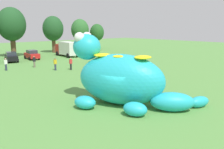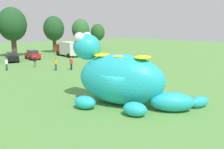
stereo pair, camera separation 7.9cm
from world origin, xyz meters
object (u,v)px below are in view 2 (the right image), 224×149
object	(u,v)px
giant_inflatable_creature	(121,78)
spectator_mid_field	(56,64)
spectator_by_cars	(6,64)
car_black	(12,57)
car_red	(33,55)
spectator_near_inflatable	(71,64)
spectator_wandering	(35,62)
box_truck	(68,49)

from	to	relation	value
giant_inflatable_creature	spectator_mid_field	world-z (taller)	giant_inflatable_creature
spectator_mid_field	spectator_by_cars	distance (m)	6.77
giant_inflatable_creature	spectator_by_cars	xyz separation A→B (m)	(-2.10, 20.71, -1.16)
car_black	car_red	xyz separation A→B (m)	(3.96, 0.78, 0.00)
giant_inflatable_creature	car_black	distance (m)	28.59
car_black	spectator_near_inflatable	world-z (taller)	car_black
giant_inflatable_creature	car_black	world-z (taller)	giant_inflatable_creature
giant_inflatable_creature	spectator_mid_field	size ratio (longest dim) A/B	5.53
giant_inflatable_creature	spectator_by_cars	world-z (taller)	giant_inflatable_creature
spectator_by_cars	spectator_mid_field	bearing A→B (deg)	-40.48
spectator_mid_field	spectator_by_cars	size ratio (longest dim) A/B	1.00
spectator_wandering	spectator_near_inflatable	bearing A→B (deg)	-60.35
giant_inflatable_creature	car_black	xyz separation A→B (m)	(1.24, 28.54, -1.15)
box_truck	spectator_near_inflatable	xyz separation A→B (m)	(-7.47, -13.55, -0.75)
car_black	spectator_near_inflatable	xyz separation A→B (m)	(3.61, -13.31, -0.01)
giant_inflatable_creature	box_truck	world-z (taller)	giant_inflatable_creature
box_truck	spectator_mid_field	world-z (taller)	box_truck
car_black	box_truck	xyz separation A→B (m)	(11.07, 0.24, 0.74)
spectator_wandering	car_red	bearing A→B (deg)	69.18
car_red	spectator_wandering	size ratio (longest dim) A/B	2.46
spectator_near_inflatable	car_black	bearing A→B (deg)	105.16
box_truck	spectator_by_cars	world-z (taller)	box_truck
spectator_by_cars	spectator_wandering	world-z (taller)	same
spectator_near_inflatable	spectator_mid_field	size ratio (longest dim) A/B	1.00
car_red	spectator_mid_field	size ratio (longest dim) A/B	2.46
car_red	box_truck	bearing A→B (deg)	-4.31
car_red	spectator_mid_field	xyz separation A→B (m)	(-2.16, -13.00, -0.01)
car_black	box_truck	size ratio (longest dim) A/B	0.67
spectator_near_inflatable	spectator_by_cars	xyz separation A→B (m)	(-6.95, 5.48, 0.00)
box_truck	spectator_wandering	distance (m)	13.37
spectator_near_inflatable	spectator_mid_field	distance (m)	2.11
spectator_by_cars	spectator_wandering	xyz separation A→B (m)	(3.95, -0.22, 0.00)
car_red	spectator_mid_field	bearing A→B (deg)	-99.43
spectator_mid_field	spectator_by_cars	bearing A→B (deg)	139.52
spectator_by_cars	spectator_wandering	distance (m)	3.96
giant_inflatable_creature	spectator_near_inflatable	xyz separation A→B (m)	(4.85, 15.23, -1.16)
box_truck	spectator_by_cars	distance (m)	16.53
box_truck	spectator_near_inflatable	bearing A→B (deg)	-118.85
spectator_mid_field	giant_inflatable_creature	bearing A→B (deg)	-100.57
spectator_by_cars	spectator_wandering	bearing A→B (deg)	-3.15
giant_inflatable_creature	car_black	bearing A→B (deg)	87.51
spectator_near_inflatable	spectator_wandering	world-z (taller)	same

